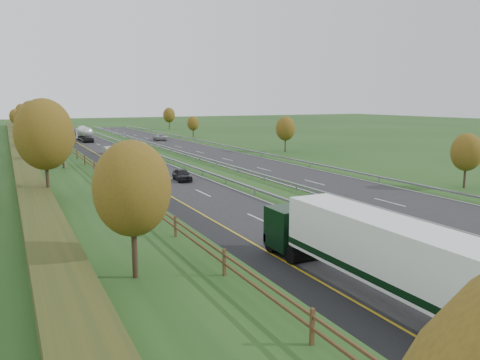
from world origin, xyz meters
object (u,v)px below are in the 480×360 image
at_px(box_lorry, 372,251).
at_px(car_oncoming, 160,137).
at_px(car_dark_near, 182,175).
at_px(car_silver_mid, 109,150).
at_px(road_tanker, 85,133).
at_px(car_small_far, 72,133).

relative_size(box_lorry, car_oncoming, 2.90).
xyz_separation_m(car_dark_near, car_silver_mid, (-2.26, 32.29, -0.03)).
relative_size(road_tanker, car_small_far, 2.33).
xyz_separation_m(box_lorry, car_silver_mid, (0.82, 68.06, -1.62)).
bearing_deg(box_lorry, car_oncoming, 79.22).
relative_size(car_silver_mid, car_small_far, 0.85).
xyz_separation_m(car_dark_near, car_small_far, (-2.25, 82.59, -0.01)).
relative_size(box_lorry, road_tanker, 1.45).
xyz_separation_m(car_dark_near, car_oncoming, (14.39, 56.01, 0.07)).
xyz_separation_m(car_silver_mid, car_oncoming, (16.65, 23.72, 0.11)).
distance_m(car_small_far, car_oncoming, 31.36).
height_order(road_tanker, car_small_far, road_tanker).
height_order(road_tanker, car_oncoming, road_tanker).
height_order(road_tanker, car_dark_near, road_tanker).
xyz_separation_m(box_lorry, car_dark_near, (3.08, 35.76, -1.58)).
height_order(car_silver_mid, car_small_far, car_small_far).
xyz_separation_m(road_tanker, car_oncoming, (16.30, -6.02, -1.04)).
xyz_separation_m(car_small_far, car_oncoming, (16.64, -26.58, 0.08)).
bearing_deg(car_dark_near, car_oncoming, 80.07).
bearing_deg(road_tanker, car_small_far, 90.94).
bearing_deg(car_silver_mid, car_oncoming, 47.47).
bearing_deg(car_silver_mid, car_dark_near, -93.44).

